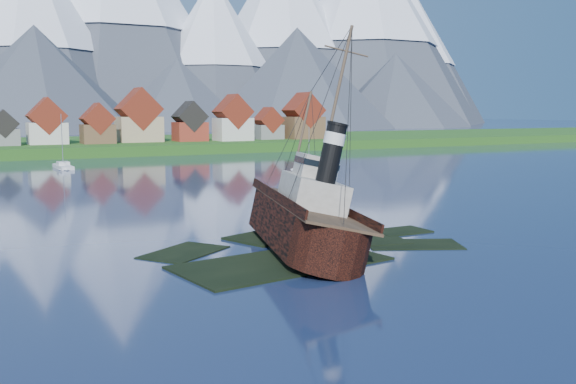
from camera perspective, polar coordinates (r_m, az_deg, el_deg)
name	(u,v)px	position (r m, az deg, el deg)	size (l,w,h in m)	color
ground	(301,255)	(58.16, 1.16, -5.66)	(1400.00, 1400.00, 0.00)	#182545
shoal	(306,253)	(60.91, 1.65, -5.41)	(31.71, 21.24, 1.14)	black
shore_bank	(48,151)	(221.73, -20.55, 3.44)	(600.00, 80.00, 3.20)	#1A4915
seawall	(67,159)	(184.16, -19.06, 2.82)	(600.00, 2.50, 2.00)	#3F3D38
tugboat_wreck	(290,217)	(61.89, 0.21, -2.24)	(6.49, 27.97, 22.16)	black
sailboat_d	(309,169)	(140.16, 1.87, 2.03)	(5.24, 7.15, 9.88)	silver
sailboat_e	(63,167)	(153.23, -19.35, 2.09)	(3.18, 11.14, 12.81)	silver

